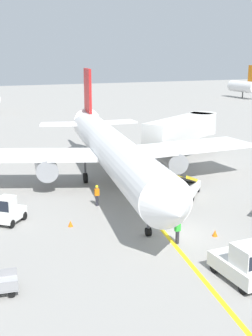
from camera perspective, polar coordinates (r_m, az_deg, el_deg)
ground_plane at (r=30.60m, az=6.37°, el=-8.42°), size 300.00×300.00×0.00m
taxi_line_yellow at (r=34.80m, az=2.61°, el=-5.47°), size 14.08×78.85×0.01m
airliner at (r=40.54m, az=-1.86°, el=2.40°), size 28.18×35.22×10.10m
jet_bridge at (r=51.69m, az=7.57°, el=5.02°), size 12.23×8.87×4.85m
pushback_tug at (r=25.05m, az=14.69°, el=-11.67°), size 1.94×3.62×2.20m
baggage_tug_near_wing at (r=33.06m, az=-14.54°, el=-5.32°), size 2.56×2.66×2.10m
belt_loader_forward_hold at (r=38.50m, az=7.82°, el=-2.42°), size 4.30×4.53×2.59m
ground_crew_marshaller at (r=28.99m, az=6.53°, el=-7.79°), size 0.36×0.24×1.70m
ground_crew_wing_walker at (r=35.79m, az=-3.70°, el=-3.39°), size 0.36×0.24×1.70m
safety_cone_nose_left at (r=28.76m, az=14.73°, el=-9.88°), size 0.36×0.36×0.44m
safety_cone_nose_right at (r=31.98m, az=-7.04°, el=-6.98°), size 0.36×0.36×0.44m
safety_cone_wingtip_left at (r=30.71m, az=11.19°, el=-8.08°), size 0.36×0.36×0.44m
distant_aircraft_far_right at (r=126.96m, az=14.62°, el=9.98°), size 3.00×10.10×8.80m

